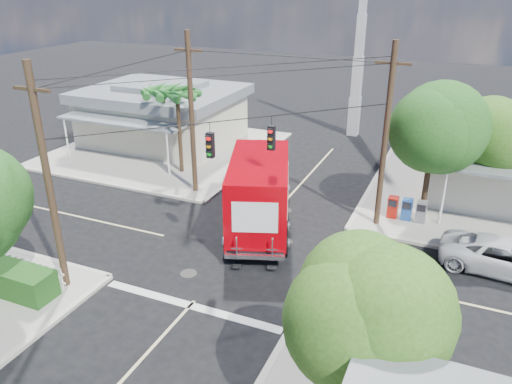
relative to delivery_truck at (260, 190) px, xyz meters
The scene contains 16 objects.
ground 3.48m from the delivery_truck, 86.21° to the right, with size 120.00×120.00×0.00m, color black.
sidewalk_ne 13.76m from the delivery_truck, 35.74° to the left, with size 14.12×14.12×0.14m.
sidewalk_nw 13.45m from the delivery_truck, 143.30° to the left, with size 14.12×14.12×0.14m.
road_markings 4.78m from the delivery_truck, 87.48° to the right, with size 32.00×32.00×0.01m.
building_nw 15.19m from the delivery_truck, 141.03° to the left, with size 10.80×10.20×4.30m.
radio_tower 17.51m from the delivery_truck, 87.68° to the left, with size 0.80×0.80×17.00m.
tree_ne_front 8.82m from the delivery_truck, 27.45° to the left, with size 4.21×4.14×6.66m.
tree_ne_back 11.91m from the delivery_truck, 31.15° to the left, with size 3.77×3.66×5.82m.
tree_se 12.63m from the delivery_truck, 54.66° to the right, with size 3.67×3.54×5.62m.
palm_nw_front 9.18m from the delivery_truck, 147.88° to the left, with size 3.01×3.08×5.59m.
palm_nw_back 11.46m from the delivery_truck, 146.81° to the left, with size 3.01×3.08×5.19m.
utility_poles 3.37m from the delivery_truck, 136.74° to the right, with size 12.00×10.68×9.00m.
picket_fence 11.48m from the delivery_truck, 131.78° to the right, with size 5.94×0.06×1.00m.
vending_boxes 7.55m from the delivery_truck, 26.16° to the left, with size 1.90×0.50×1.10m.
delivery_truck is the anchor object (origin of this frame).
parked_car 11.15m from the delivery_truck, ahead, with size 2.36×5.12×1.42m, color silver.
Camera 1 is at (8.53, -17.69, 11.58)m, focal length 35.00 mm.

